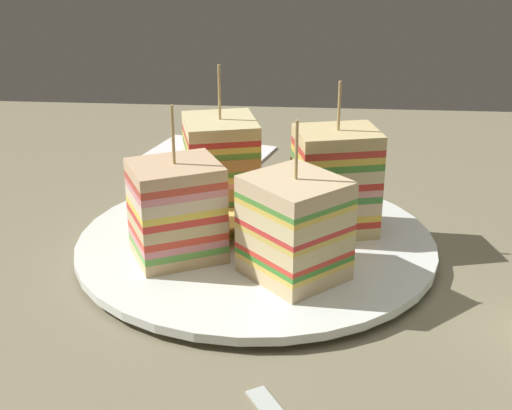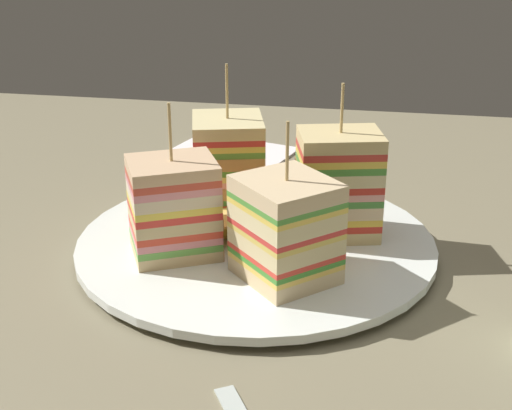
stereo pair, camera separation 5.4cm
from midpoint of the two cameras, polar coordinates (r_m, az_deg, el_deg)
ground_plane at (r=59.99cm, az=2.59°, el=-4.57°), size 100.78×91.73×1.80cm
plate at (r=59.25cm, az=2.62°, el=-3.16°), size 29.19×29.19×1.23cm
sandwich_wedge_0 at (r=55.33cm, az=-3.71°, el=-0.27°), size 8.26×7.75×12.05cm
sandwich_wedge_1 at (r=51.82cm, az=5.34°, el=-2.01°), size 8.77×8.80×11.83cm
sandwich_wedge_2 at (r=59.03cm, az=9.11°, el=1.57°), size 7.57×6.48×12.65cm
sandwich_wedge_3 at (r=63.17cm, az=0.24°, el=3.15°), size 7.46×7.86×13.06cm
chip_pile at (r=59.14cm, az=1.35°, el=-1.34°), size 7.72×6.61×2.48cm
napkin at (r=82.22cm, az=-0.38°, el=4.07°), size 15.91×14.57×0.50cm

